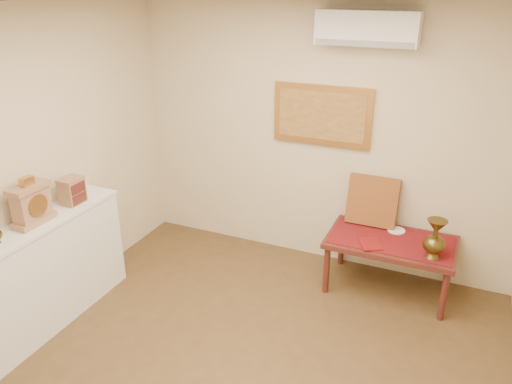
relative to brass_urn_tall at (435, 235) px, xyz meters
The scene contains 13 objects.
ceiling 2.85m from the brass_urn_tall, 126.13° to the right, with size 4.50×4.50×0.00m, color white.
wall_back 1.47m from the brass_urn_tall, 155.89° to the left, with size 4.00×0.02×2.70m, color beige.
table_cloth 0.49m from the brass_urn_tall, 154.61° to the left, with size 1.14×0.59×0.01m, color maroon.
brass_urn_tall is the anchor object (origin of this frame).
plate 0.57m from the brass_urn_tall, 134.90° to the left, with size 0.17×0.17×0.01m, color white.
menu 0.60m from the brass_urn_tall, behind, with size 0.18×0.25×0.01m, color maroon.
cushion 0.78m from the brass_urn_tall, 145.36° to the left, with size 0.50×0.10×0.50m, color maroon.
display_ledge 3.51m from the brass_urn_tall, 151.03° to the right, with size 0.37×2.02×0.98m.
mantel_clock 3.44m from the brass_urn_tall, 153.54° to the right, with size 0.17×0.36×0.41m.
wooden_chest 3.25m from the brass_urn_tall, 160.46° to the right, with size 0.16×0.21×0.24m.
low_table 0.52m from the brass_urn_tall, 154.61° to the left, with size 1.20×0.70×0.55m.
painting 1.58m from the brass_urn_tall, 156.94° to the left, with size 1.00×0.06×0.60m.
ac_unit 1.91m from the brass_urn_tall, 153.24° to the left, with size 0.90×0.25×0.30m.
Camera 1 is at (1.35, -2.48, 2.86)m, focal length 35.00 mm.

